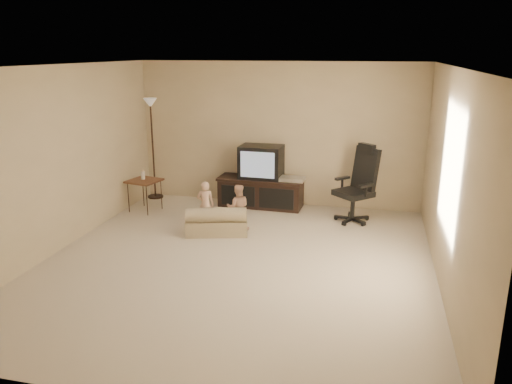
% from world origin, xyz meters
% --- Properties ---
extents(floor, '(5.50, 5.50, 0.00)m').
position_xyz_m(floor, '(0.00, 0.00, 0.00)').
color(floor, beige).
rests_on(floor, ground).
extents(room_shell, '(5.50, 5.50, 5.50)m').
position_xyz_m(room_shell, '(0.00, 0.00, 1.52)').
color(room_shell, silver).
rests_on(room_shell, floor).
extents(tv_stand, '(1.53, 0.61, 1.09)m').
position_xyz_m(tv_stand, '(-0.24, 2.49, 0.45)').
color(tv_stand, black).
rests_on(tv_stand, floor).
extents(office_chair, '(0.82, 0.82, 1.26)m').
position_xyz_m(office_chair, '(1.43, 2.07, 0.45)').
color(office_chair, black).
rests_on(office_chair, floor).
extents(side_table, '(0.59, 0.59, 0.74)m').
position_xyz_m(side_table, '(-2.13, 1.77, 0.53)').
color(side_table, brown).
rests_on(side_table, floor).
extents(floor_lamp, '(0.29, 0.29, 1.85)m').
position_xyz_m(floor_lamp, '(-2.30, 2.55, 1.35)').
color(floor_lamp, black).
rests_on(floor_lamp, floor).
extents(child_sofa, '(1.01, 0.74, 0.45)m').
position_xyz_m(child_sofa, '(-0.58, 0.98, 0.18)').
color(child_sofa, tan).
rests_on(child_sofa, floor).
extents(toddler_left, '(0.30, 0.25, 0.74)m').
position_xyz_m(toddler_left, '(-0.84, 1.23, 0.37)').
color(toddler_left, '#DFAB8B').
rests_on(toddler_left, floor).
extents(toddler_right, '(0.39, 0.27, 0.72)m').
position_xyz_m(toddler_right, '(-0.32, 1.23, 0.36)').
color(toddler_right, '#DFAB8B').
rests_on(toddler_right, floor).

